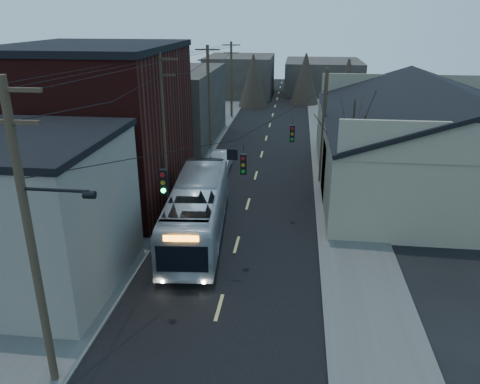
{
  "coord_description": "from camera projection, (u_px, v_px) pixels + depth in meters",
  "views": [
    {
      "loc": [
        3.0,
        -9.07,
        12.04
      ],
      "look_at": [
        0.14,
        14.41,
        3.0
      ],
      "focal_mm": 35.0,
      "sensor_mm": 36.0,
      "label": 1
    }
  ],
  "objects": [
    {
      "name": "sidewalk_right",
      "position": [
        335.0,
        163.0,
        40.11
      ],
      "size": [
        4.0,
        110.0,
        0.12
      ],
      "primitive_type": "cube",
      "color": "#474744",
      "rests_on": "ground"
    },
    {
      "name": "building_brick",
      "position": [
        98.0,
        127.0,
        30.94
      ],
      "size": [
        10.0,
        12.0,
        10.0
      ],
      "primitive_type": "cube",
      "color": "black",
      "rests_on": "ground"
    },
    {
      "name": "utility_lines",
      "position": [
        212.0,
        118.0,
        34.02
      ],
      "size": [
        11.24,
        45.28,
        10.5
      ],
      "color": "#382B1E",
      "rests_on": "ground"
    },
    {
      "name": "building_clapboard",
      "position": [
        25.0,
        215.0,
        21.16
      ],
      "size": [
        8.0,
        8.0,
        7.0
      ],
      "primitive_type": "cube",
      "color": "gray",
      "rests_on": "ground"
    },
    {
      "name": "bare_tree",
      "position": [
        350.0,
        156.0,
        29.57
      ],
      "size": [
        0.4,
        0.4,
        7.2
      ],
      "primitive_type": "cone",
      "color": "black",
      "rests_on": "ground"
    },
    {
      "name": "building_far_right",
      "position": [
        323.0,
        76.0,
        76.28
      ],
      "size": [
        12.0,
        14.0,
        5.0
      ],
      "primitive_type": "cube",
      "color": "#302C26",
      "rests_on": "ground"
    },
    {
      "name": "sidewalk_left",
      "position": [
        187.0,
        158.0,
        41.58
      ],
      "size": [
        4.0,
        110.0,
        0.12
      ],
      "primitive_type": "cube",
      "color": "#474744",
      "rests_on": "ground"
    },
    {
      "name": "road_surface",
      "position": [
        260.0,
        161.0,
        40.86
      ],
      "size": [
        9.0,
        110.0,
        0.02
      ],
      "primitive_type": "cube",
      "color": "black",
      "rests_on": "ground"
    },
    {
      "name": "warehouse",
      "position": [
        434.0,
        152.0,
        33.8
      ],
      "size": [
        16.16,
        20.6,
        7.73
      ],
      "color": "#80705D",
      "rests_on": "ground"
    },
    {
      "name": "parked_car",
      "position": [
        221.0,
        160.0,
        38.55
      ],
      "size": [
        1.62,
        4.39,
        1.43
      ],
      "primitive_type": "imported",
      "rotation": [
        0.0,
        0.0,
        0.02
      ],
      "color": "#999BA0",
      "rests_on": "ground"
    },
    {
      "name": "bus",
      "position": [
        197.0,
        210.0,
        26.49
      ],
      "size": [
        3.78,
        11.96,
        3.28
      ],
      "primitive_type": "imported",
      "rotation": [
        0.0,
        0.0,
        3.23
      ],
      "color": "#AFB5BC",
      "rests_on": "ground"
    },
    {
      "name": "building_left_far",
      "position": [
        170.0,
        106.0,
        46.25
      ],
      "size": [
        9.0,
        14.0,
        7.0
      ],
      "primitive_type": "cube",
      "color": "#302C26",
      "rests_on": "ground"
    },
    {
      "name": "building_far_left",
      "position": [
        240.0,
        76.0,
        72.93
      ],
      "size": [
        10.0,
        12.0,
        6.0
      ],
      "primitive_type": "cube",
      "color": "#302C26",
      "rests_on": "ground"
    }
  ]
}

